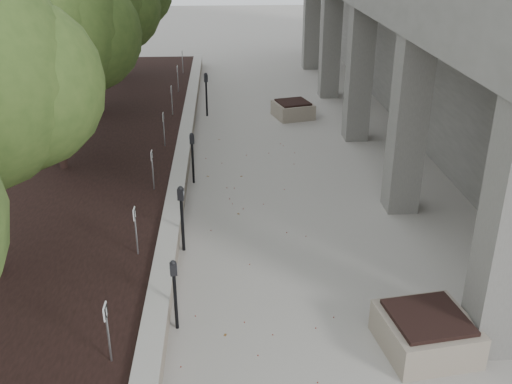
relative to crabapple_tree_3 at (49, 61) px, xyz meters
name	(u,v)px	position (x,y,z in m)	size (l,w,h in m)	color
retaining_wall	(183,157)	(2.97, 1.00, -2.87)	(0.39, 26.00, 0.50)	gray
planting_bed	(48,161)	(-0.70, 1.00, -2.92)	(7.00, 26.00, 0.40)	black
crabapple_tree_3	(49,61)	(0.00, 0.00, 0.00)	(4.60, 4.00, 5.44)	#35501E
crabapple_tree_4	(91,28)	(0.00, 5.00, 0.00)	(4.60, 4.00, 5.44)	#35501E
crabapple_tree_5	(116,8)	(0.00, 10.00, 0.00)	(4.60, 4.00, 5.44)	#35501E
parking_sign_2	(108,333)	(2.45, -7.50, -2.24)	(0.04, 0.22, 0.96)	black
parking_sign_3	(136,232)	(2.45, -4.50, -2.24)	(0.04, 0.22, 0.96)	black
parking_sign_4	(153,170)	(2.45, -1.50, -2.24)	(0.04, 0.22, 0.96)	black
parking_sign_5	(164,130)	(2.45, 1.50, -2.24)	(0.04, 0.22, 0.96)	black
parking_sign_6	(172,101)	(2.45, 4.50, -2.24)	(0.04, 0.22, 0.96)	black
parking_sign_7	(178,79)	(2.45, 7.50, -2.24)	(0.04, 0.22, 0.96)	black
parking_sign_8	(183,62)	(2.45, 10.50, -2.24)	(0.04, 0.22, 0.96)	black
parking_meter_2	(175,295)	(3.28, -6.27, -2.47)	(0.13, 0.09, 1.29)	black
parking_meter_3	(182,219)	(3.25, -3.71, -2.40)	(0.14, 0.10, 1.43)	black
parking_meter_4	(193,158)	(3.31, -0.25, -2.44)	(0.13, 0.10, 1.36)	black
parking_meter_5	(206,95)	(3.54, 5.62, -2.36)	(0.15, 0.11, 1.52)	black
planter_front	(426,332)	(7.19, -7.00, -2.81)	(1.33, 1.33, 0.62)	gray
planter_back	(293,109)	(6.52, 5.31, -2.84)	(1.21, 1.21, 0.56)	gray
berry_scatter	(253,231)	(4.70, -3.00, -3.11)	(3.30, 14.10, 0.02)	maroon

